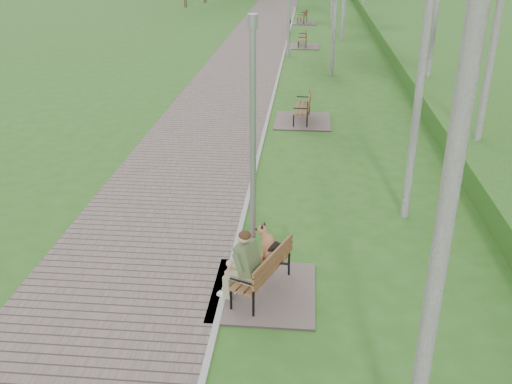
# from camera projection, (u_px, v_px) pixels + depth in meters

# --- Properties ---
(ground) EXTENTS (120.00, 120.00, 0.00)m
(ground) POSITION_uv_depth(u_px,v_px,m) (250.00, 191.00, 13.40)
(ground) COLOR #2D5919
(ground) RESTS_ON ground
(walkway) EXTENTS (3.50, 67.00, 0.04)m
(walkway) POSITION_uv_depth(u_px,v_px,m) (258.00, 38.00, 33.03)
(walkway) COLOR #61534F
(walkway) RESTS_ON ground
(kerb) EXTENTS (0.10, 67.00, 0.05)m
(kerb) POSITION_uv_depth(u_px,v_px,m) (288.00, 38.00, 32.88)
(kerb) COLOR #999993
(kerb) RESTS_ON ground
(embankment) EXTENTS (14.00, 70.00, 1.60)m
(embankment) POSITION_uv_depth(u_px,v_px,m) (510.00, 47.00, 30.53)
(embankment) COLOR #3C752C
(embankment) RESTS_ON ground
(bench_main) EXTENTS (1.72, 1.91, 1.50)m
(bench_main) POSITION_uv_depth(u_px,v_px,m) (258.00, 273.00, 9.38)
(bench_main) COLOR #61534F
(bench_main) RESTS_ON ground
(bench_second) EXTENTS (1.78, 1.97, 1.09)m
(bench_second) POSITION_uv_depth(u_px,v_px,m) (302.00, 116.00, 18.25)
(bench_second) COLOR #61534F
(bench_second) RESTS_ON ground
(bench_third) EXTENTS (1.68, 1.86, 1.03)m
(bench_third) POSITION_uv_depth(u_px,v_px,m) (302.00, 43.00, 30.38)
(bench_third) COLOR #61534F
(bench_third) RESTS_ON ground
(bench_far) EXTENTS (1.75, 1.95, 1.08)m
(bench_far) POSITION_uv_depth(u_px,v_px,m) (302.00, 20.00, 38.44)
(bench_far) COLOR #61534F
(bench_far) RESTS_ON ground
(lamp_post_near) EXTENTS (0.17, 0.17, 4.44)m
(lamp_post_near) POSITION_uv_depth(u_px,v_px,m) (253.00, 163.00, 9.36)
(lamp_post_near) COLOR #979A9F
(lamp_post_near) RESTS_ON ground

